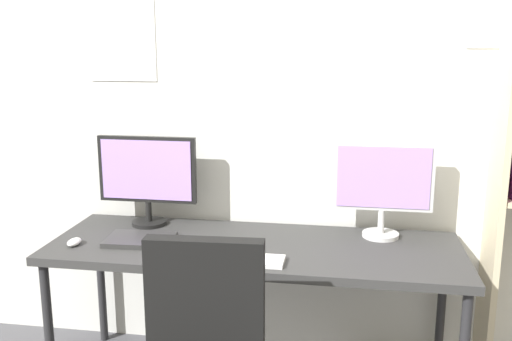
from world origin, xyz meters
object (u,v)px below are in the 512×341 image
monitor_left (147,175)px  computer_mouse (74,242)px  desk (254,255)px  monitor_right (383,184)px  laptop_closed (140,240)px  keyboard_main (246,260)px

monitor_left → computer_mouse: bearing=-123.6°
desk → monitor_right: (0.60, 0.21, 0.32)m
computer_mouse → desk: bearing=10.2°
desk → monitor_right: monitor_right is taller
laptop_closed → computer_mouse: bearing=-165.5°
monitor_right → monitor_left: bearing=180.0°
monitor_left → keyboard_main: (0.60, -0.44, -0.26)m
keyboard_main → computer_mouse: size_ratio=3.52×
monitor_right → laptop_closed: size_ratio=1.51×
keyboard_main → desk: bearing=90.0°
desk → laptop_closed: 0.56m
monitor_right → keyboard_main: bearing=-143.6°
computer_mouse → laptop_closed: (0.29, 0.09, -0.00)m
computer_mouse → monitor_right: bearing=14.2°
monitor_right → desk: bearing=-160.5°
keyboard_main → computer_mouse: 0.85m
desk → monitor_left: monitor_left is taller
monitor_left → keyboard_main: 0.79m
keyboard_main → monitor_left: bearing=143.6°
desk → monitor_left: 0.71m
monitor_left → monitor_right: 1.20m
monitor_left → laptop_closed: (0.05, -0.27, -0.26)m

